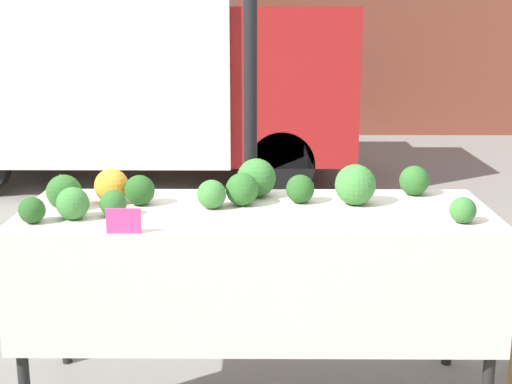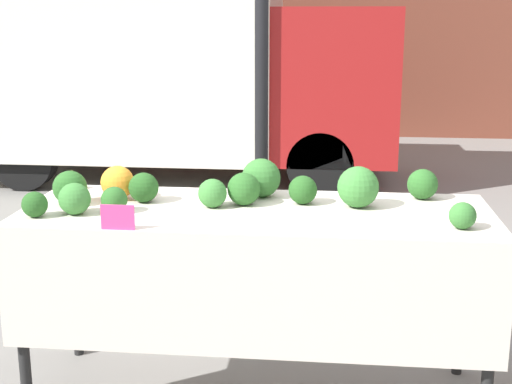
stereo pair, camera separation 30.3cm
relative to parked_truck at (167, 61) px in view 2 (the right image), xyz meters
The scene contains 18 objects.
tent_pole 4.27m from the parked_truck, 70.53° to the right, with size 0.07×0.07×2.36m.
parked_truck is the anchor object (origin of this frame).
market_table 4.92m from the parked_truck, 72.68° to the right, with size 2.09×0.76×0.91m.
orange_cauliflower 4.56m from the parked_truck, 79.99° to the right, with size 0.16×0.16×0.16m.
romanesco_head 4.37m from the parked_truck, 83.23° to the right, with size 0.12×0.12×0.10m.
broccoli_head_0 4.77m from the parked_truck, 74.66° to the right, with size 0.13×0.13×0.13m.
broccoli_head_1 4.88m from the parked_truck, 62.96° to the right, with size 0.14×0.14×0.14m.
broccoli_head_2 4.81m from the parked_truck, 79.83° to the right, with size 0.12×0.12×0.12m.
broccoli_head_3 4.66m from the parked_truck, 82.52° to the right, with size 0.16×0.16×0.16m.
broccoli_head_4 4.62m from the parked_truck, 71.62° to the right, with size 0.18×0.18×0.18m.
broccoli_head_5 4.75m from the parked_truck, 72.91° to the right, with size 0.15×0.15×0.15m.
broccoli_head_6 5.35m from the parked_truck, 64.28° to the right, with size 0.11×0.11×0.11m.
broccoli_head_7 4.64m from the parked_truck, 78.42° to the right, with size 0.14×0.14×0.14m.
broccoli_head_8 4.83m from the parked_truck, 81.81° to the right, with size 0.14×0.14×0.14m.
broccoli_head_9 4.91m from the parked_truck, 67.11° to the right, with size 0.19×0.19×0.19m.
broccoli_head_10 4.87m from the parked_truck, 83.72° to the right, with size 0.11×0.11×0.11m.
broccoli_head_11 4.79m from the parked_truck, 69.70° to the right, with size 0.13×0.13×0.13m.
price_sign 5.07m from the parked_truck, 79.32° to the right, with size 0.14×0.01×0.10m.
Camera 2 is at (0.33, -3.04, 1.75)m, focal length 50.00 mm.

